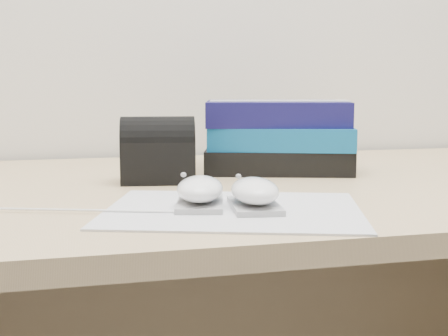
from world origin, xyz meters
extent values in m
cube|color=tan|center=(0.00, 1.58, 0.71)|extent=(1.60, 0.80, 0.03)
cube|color=tan|center=(0.00, 1.96, 0.35)|extent=(1.52, 0.03, 0.35)
cube|color=#9D9EA6|center=(-0.06, 1.35, 0.73)|extent=(0.39, 0.35, 0.00)
cube|color=#A1A1A4|center=(-0.10, 1.38, 0.74)|extent=(0.09, 0.12, 0.01)
ellipsoid|color=white|center=(-0.10, 1.38, 0.76)|extent=(0.09, 0.12, 0.03)
ellipsoid|color=gray|center=(-0.12, 1.38, 0.78)|extent=(0.01, 0.01, 0.01)
cube|color=#9F9FA1|center=(-0.04, 1.35, 0.74)|extent=(0.07, 0.12, 0.01)
ellipsoid|color=white|center=(-0.04, 1.35, 0.76)|extent=(0.08, 0.12, 0.03)
ellipsoid|color=gray|center=(-0.06, 1.35, 0.78)|extent=(0.01, 0.01, 0.01)
cylinder|color=white|center=(-0.25, 1.38, 0.73)|extent=(0.22, 0.08, 0.00)
cube|color=black|center=(0.12, 1.71, 0.75)|extent=(0.32, 0.28, 0.04)
cube|color=#0D5991|center=(0.12, 1.71, 0.79)|extent=(0.31, 0.28, 0.04)
cube|color=#120F47|center=(0.12, 1.71, 0.84)|extent=(0.30, 0.27, 0.05)
cube|color=silver|center=(0.12, 1.69, 0.86)|extent=(0.27, 0.12, 0.00)
cube|color=black|center=(-0.13, 1.61, 0.77)|extent=(0.13, 0.10, 0.07)
cylinder|color=black|center=(-0.13, 1.61, 0.80)|extent=(0.13, 0.10, 0.08)
camera|label=1|loc=(-0.27, 0.58, 0.90)|focal=50.00mm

